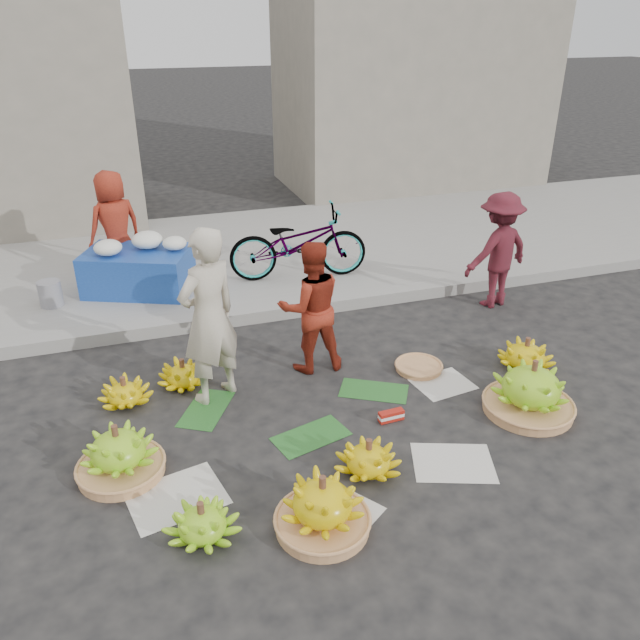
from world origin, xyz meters
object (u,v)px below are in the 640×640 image
object	(u,v)px
banana_bunch_4	(531,389)
bicycle	(298,243)
flower_table	(139,268)
vendor_cream	(209,317)
banana_bunch_0	(119,453)

from	to	relation	value
banana_bunch_4	bicycle	size ratio (longest dim) A/B	0.53
flower_table	bicycle	size ratio (longest dim) A/B	0.81
vendor_cream	banana_bunch_0	bearing A→B (deg)	15.16
vendor_cream	flower_table	bearing A→B (deg)	-107.98
banana_bunch_4	bicycle	bearing A→B (deg)	108.49
banana_bunch_0	vendor_cream	xyz separation A→B (m)	(0.90, 0.88, 0.64)
banana_bunch_0	bicycle	world-z (taller)	bicycle
vendor_cream	flower_table	distance (m)	2.63
banana_bunch_0	banana_bunch_4	size ratio (longest dim) A/B	0.71
banana_bunch_0	vendor_cream	distance (m)	1.42
vendor_cream	bicycle	xyz separation A→B (m)	(1.53, 2.34, -0.25)
banana_bunch_0	flower_table	world-z (taller)	flower_table
flower_table	vendor_cream	bearing A→B (deg)	-55.50
bicycle	banana_bunch_0	bearing A→B (deg)	150.90
flower_table	bicycle	world-z (taller)	bicycle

